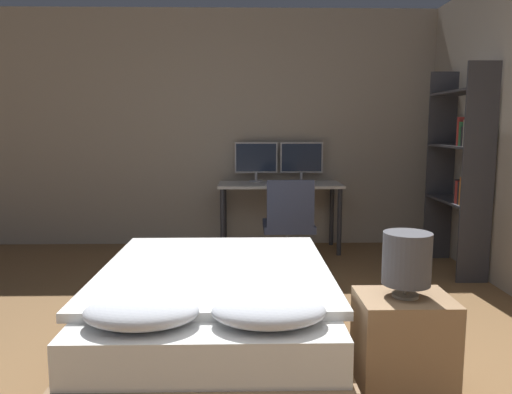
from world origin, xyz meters
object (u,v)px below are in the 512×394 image
office_chair (289,232)px  bookshelf (462,162)px  desk (280,193)px  monitor_left (256,159)px  keyboard (281,184)px  bed (215,309)px  monitor_right (302,159)px  nightstand (403,348)px  computer_mouse (305,184)px  bedside_lamp (407,259)px

office_chair → bookshelf: 1.75m
desk → office_chair: bearing=-86.8°
monitor_left → keyboard: size_ratio=1.40×
monitor_left → bed: bearing=-96.7°
desk → monitor_right: size_ratio=2.80×
nightstand → bookshelf: size_ratio=0.28×
computer_mouse → bookshelf: 1.57m
nightstand → desk: 3.17m
desk → nightstand: bearing=-82.5°
bed → nightstand: bearing=-32.0°
computer_mouse → bookshelf: (1.37, -0.71, 0.28)m
nightstand → office_chair: office_chair is taller
bed → monitor_left: bearing=83.3°
office_chair → desk: bearing=93.2°
nightstand → keyboard: 3.00m
computer_mouse → desk: bearing=144.6°
bed → keyboard: size_ratio=5.67×
monitor_left → keyboard: (0.26, -0.38, -0.25)m
desk → keyboard: bearing=-90.0°
bedside_lamp → bookshelf: (1.22, 2.23, 0.32)m
desk → monitor_left: size_ratio=2.80×
bed → bedside_lamp: (0.99, -0.62, 0.48)m
bed → bedside_lamp: size_ratio=6.03×
bedside_lamp → monitor_left: (-0.67, 3.31, 0.28)m
monitor_right → office_chair: size_ratio=0.55×
bedside_lamp → desk: size_ratio=0.24×
monitor_right → computer_mouse: monitor_right is taller
keyboard → desk: bearing=90.0°
computer_mouse → nightstand: bearing=-87.1°
monitor_left → monitor_right: (0.52, 0.00, 0.00)m
bedside_lamp → monitor_right: (-0.15, 3.31, 0.28)m
bed → monitor_right: (0.83, 2.69, 0.76)m
keyboard → monitor_right: bearing=55.5°
bedside_lamp → office_chair: 2.46m
keyboard → bookshelf: bearing=-23.4°
bookshelf → keyboard: bearing=156.6°
nightstand → monitor_left: monitor_left is taller
desk → monitor_left: bearing=143.7°
bookshelf → nightstand: bearing=-118.8°
desk → monitor_left: (-0.26, 0.19, 0.36)m
bed → monitor_right: monitor_right is taller
desk → keyboard: size_ratio=3.93×
desk → office_chair: size_ratio=1.53×
monitor_left → office_chair: bearing=-71.8°
nightstand → monitor_right: bearing=92.6°
bedside_lamp → keyboard: size_ratio=0.94×
computer_mouse → bedside_lamp: bearing=-87.1°
desk → bedside_lamp: bearing=-82.5°
keyboard → computer_mouse: size_ratio=4.93×
bedside_lamp → bookshelf: bookshelf is taller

